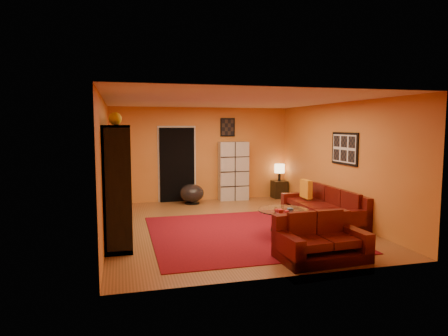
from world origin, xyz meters
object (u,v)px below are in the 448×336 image
object	(u,v)px
loveseat	(319,241)
side_table	(279,189)
tv	(120,183)
storage_cabinet	(233,171)
table_lamp	(280,169)
sofa	(326,208)
bowl_chair	(192,193)
coffee_table	(283,212)
entertainment_unit	(118,179)

from	to	relation	value
loveseat	side_table	xyz separation A→B (m)	(1.47, 5.17, -0.04)
tv	side_table	bearing A→B (deg)	-57.69
storage_cabinet	table_lamp	bearing A→B (deg)	-0.91
loveseat	storage_cabinet	bearing A→B (deg)	-4.21
loveseat	sofa	bearing A→B (deg)	-34.51
bowl_chair	storage_cabinet	bearing A→B (deg)	13.59
sofa	loveseat	distance (m)	2.62
tv	coffee_table	bearing A→B (deg)	-107.10
entertainment_unit	loveseat	distance (m)	3.97
side_table	table_lamp	distance (m)	0.60
tv	storage_cabinet	size ratio (longest dim) A/B	0.58
side_table	entertainment_unit	bearing A→B (deg)	-148.71
entertainment_unit	bowl_chair	world-z (taller)	entertainment_unit
tv	entertainment_unit	bearing A→B (deg)	32.12
side_table	table_lamp	bearing A→B (deg)	0.00
sofa	loveseat	size ratio (longest dim) A/B	1.69
storage_cabinet	coffee_table	bearing A→B (deg)	-90.26
entertainment_unit	loveseat	xyz separation A→B (m)	(3.06, -2.42, -0.76)
storage_cabinet	table_lamp	xyz separation A→B (m)	(1.38, -0.05, 0.03)
entertainment_unit	tv	world-z (taller)	entertainment_unit
sofa	table_lamp	world-z (taller)	table_lamp
bowl_chair	side_table	size ratio (longest dim) A/B	1.29
loveseat	bowl_chair	distance (m)	5.06
loveseat	side_table	size ratio (longest dim) A/B	2.78
storage_cabinet	side_table	world-z (taller)	storage_cabinet
storage_cabinet	table_lamp	size ratio (longest dim) A/B	3.35
entertainment_unit	bowl_chair	bearing A→B (deg)	52.70
entertainment_unit	sofa	world-z (taller)	entertainment_unit
sofa	loveseat	xyz separation A→B (m)	(-1.36, -2.24, 0.00)
coffee_table	table_lamp	xyz separation A→B (m)	(1.47, 3.75, 0.40)
entertainment_unit	sofa	bearing A→B (deg)	-2.39
bowl_chair	side_table	world-z (taller)	bowl_chair
sofa	bowl_chair	bearing A→B (deg)	132.54
entertainment_unit	tv	xyz separation A→B (m)	(0.05, -0.08, -0.05)
bowl_chair	entertainment_unit	bearing A→B (deg)	-127.30
coffee_table	bowl_chair	world-z (taller)	bowl_chair
loveseat	entertainment_unit	bearing A→B (deg)	48.37
sofa	bowl_chair	world-z (taller)	sofa
entertainment_unit	loveseat	world-z (taller)	entertainment_unit
storage_cabinet	bowl_chair	bearing A→B (deg)	-165.24
bowl_chair	table_lamp	distance (m)	2.69
sofa	coffee_table	size ratio (longest dim) A/B	2.41
tv	bowl_chair	size ratio (longest dim) A/B	1.49
tv	table_lamp	bearing A→B (deg)	-57.69
tv	side_table	size ratio (longest dim) A/B	1.91
storage_cabinet	table_lamp	world-z (taller)	storage_cabinet
entertainment_unit	sofa	xyz separation A→B (m)	(4.42, -0.18, -0.77)
loveseat	storage_cabinet	xyz separation A→B (m)	(0.09, 5.22, 0.53)
entertainment_unit	storage_cabinet	world-z (taller)	entertainment_unit
loveseat	side_table	world-z (taller)	loveseat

